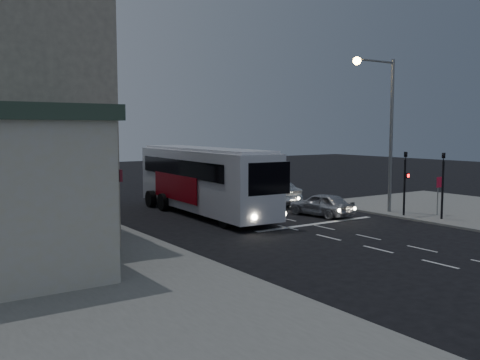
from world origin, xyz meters
TOP-DOWN VIEW (x-y plane):
  - ground at (0.00, 0.00)m, footprint 120.00×120.00m
  - road_markings at (1.29, 3.31)m, footprint 8.00×30.55m
  - tour_bus at (-1.38, 8.18)m, footprint 3.37×13.01m
  - car_suv at (3.97, 3.80)m, footprint 2.25×4.22m
  - car_sedan_a at (4.18, 9.42)m, footprint 2.31×5.25m
  - car_sedan_b at (4.14, 14.05)m, footprint 2.59×5.77m
  - car_sedan_c at (4.40, 19.17)m, footprint 3.31×6.09m
  - car_extra at (4.52, 25.33)m, footprint 1.90×4.97m
  - traffic_signal_main at (7.60, 0.78)m, footprint 0.25×0.35m
  - traffic_signal_side at (8.30, -1.20)m, footprint 0.18×0.15m
  - regulatory_sign at (9.30, -0.24)m, footprint 0.45×0.12m
  - streetlight at (7.34, 2.20)m, footprint 3.32×0.44m
  - street_tree at (-8.21, 15.02)m, footprint 4.00×4.00m

SIDE VIEW (x-z plane):
  - ground at x=0.00m, z-range 0.00..0.00m
  - road_markings at x=1.29m, z-range 0.00..0.01m
  - car_suv at x=3.97m, z-range 0.00..1.36m
  - car_extra at x=4.52m, z-range 0.00..1.62m
  - car_sedan_c at x=4.40m, z-range 0.00..1.62m
  - car_sedan_b at x=4.14m, z-range 0.00..1.64m
  - car_sedan_a at x=4.18m, z-range 0.00..1.68m
  - regulatory_sign at x=9.30m, z-range 0.50..2.70m
  - tour_bus at x=-1.38m, z-range 0.16..4.12m
  - traffic_signal_main at x=7.60m, z-range 0.37..4.47m
  - traffic_signal_side at x=8.30m, z-range 0.37..4.47m
  - street_tree at x=-8.21m, z-range 1.40..7.60m
  - streetlight at x=7.34m, z-range 1.23..10.23m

